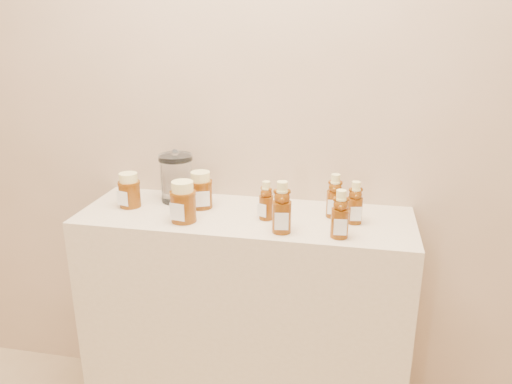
% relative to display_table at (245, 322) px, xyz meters
% --- Properties ---
extents(wall_back, '(3.50, 0.02, 2.70)m').
position_rel_display_table_xyz_m(wall_back, '(0.00, 0.20, 0.90)').
color(wall_back, tan).
rests_on(wall_back, ground).
extents(display_table, '(1.20, 0.40, 0.90)m').
position_rel_display_table_xyz_m(display_table, '(0.00, 0.00, 0.00)').
color(display_table, beige).
rests_on(display_table, ground).
extents(bear_bottle_back_left, '(0.07, 0.07, 0.16)m').
position_rel_display_table_xyz_m(bear_bottle_back_left, '(0.08, -0.02, 0.53)').
color(bear_bottle_back_left, '#5A2807').
rests_on(bear_bottle_back_left, display_table).
extents(bear_bottle_back_mid, '(0.06, 0.06, 0.18)m').
position_rel_display_table_xyz_m(bear_bottle_back_mid, '(0.32, 0.05, 0.54)').
color(bear_bottle_back_mid, '#5A2807').
rests_on(bear_bottle_back_mid, display_table).
extents(bear_bottle_back_right, '(0.07, 0.07, 0.17)m').
position_rel_display_table_xyz_m(bear_bottle_back_right, '(0.39, 0.00, 0.53)').
color(bear_bottle_back_right, '#5A2807').
rests_on(bear_bottle_back_right, display_table).
extents(bear_bottle_front_left, '(0.08, 0.08, 0.20)m').
position_rel_display_table_xyz_m(bear_bottle_front_left, '(0.15, -0.13, 0.55)').
color(bear_bottle_front_left, '#5A2807').
rests_on(bear_bottle_front_left, display_table).
extents(bear_bottle_front_right, '(0.07, 0.07, 0.18)m').
position_rel_display_table_xyz_m(bear_bottle_front_right, '(0.34, -0.13, 0.54)').
color(bear_bottle_front_right, '#5A2807').
rests_on(bear_bottle_front_right, display_table).
extents(honey_jar_left, '(0.10, 0.10, 0.13)m').
position_rel_display_table_xyz_m(honey_jar_left, '(-0.44, -0.00, 0.51)').
color(honey_jar_left, '#5A2807').
rests_on(honey_jar_left, display_table).
extents(honey_jar_back, '(0.12, 0.12, 0.14)m').
position_rel_display_table_xyz_m(honey_jar_back, '(-0.18, 0.04, 0.52)').
color(honey_jar_back, '#5A2807').
rests_on(honey_jar_back, display_table).
extents(honey_jar_front, '(0.11, 0.11, 0.14)m').
position_rel_display_table_xyz_m(honey_jar_front, '(-0.19, -0.10, 0.52)').
color(honey_jar_front, '#5A2807').
rests_on(honey_jar_front, display_table).
extents(glass_canister, '(0.16, 0.16, 0.20)m').
position_rel_display_table_xyz_m(glass_canister, '(-0.29, 0.09, 0.55)').
color(glass_canister, white).
rests_on(glass_canister, display_table).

